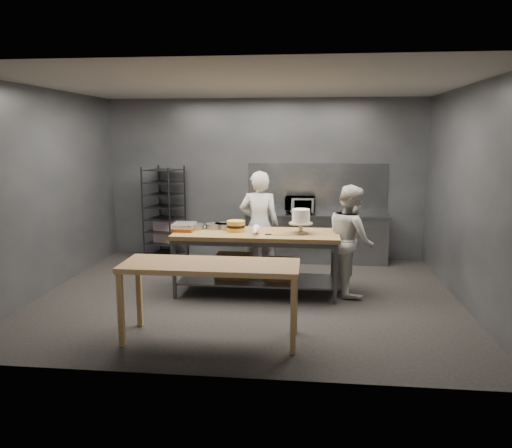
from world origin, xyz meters
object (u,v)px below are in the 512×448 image
Objects in this scene: frosted_cake_stand at (301,218)px; near_counter at (210,271)px; speed_rack at (164,214)px; chef_behind at (259,225)px; microwave at (300,205)px; chef_right at (351,240)px; work_table at (255,255)px; layer_cake at (236,226)px.

near_counter is at bearing -119.41° from frosted_cake_stand.
speed_rack is at bearing 142.98° from frosted_cake_stand.
near_counter is 2.57m from chef_behind.
near_counter is at bearing -103.70° from microwave.
chef_right is at bearing 48.12° from near_counter.
chef_right is at bearing 4.97° from work_table.
layer_cake is (-0.90, -1.99, -0.05)m from microwave.
chef_right reaches higher than near_counter.
layer_cake is (0.03, 1.79, 0.19)m from near_counter.
frosted_cake_stand is (0.67, -0.05, 0.57)m from work_table.
speed_rack is at bearing 135.25° from work_table.
near_counter is 1.14× the size of speed_rack.
layer_cake is (-0.95, 0.06, -0.15)m from frosted_cake_stand.
chef_behind is 1.56m from chef_right.
frosted_cake_stand is at bearing -37.02° from speed_rack.
near_counter is 2.02m from frosted_cake_stand.
speed_rack is 3.23× the size of microwave.
layer_cake is (-1.68, -0.11, 0.19)m from chef_right.
microwave reaches higher than near_counter.
work_table is at bearing -2.28° from layer_cake.
chef_right reaches higher than frosted_cake_stand.
chef_right is (1.41, -0.65, -0.07)m from chef_behind.
chef_right is at bearing -67.32° from microwave.
work_table is 2.14m from microwave.
frosted_cake_stand is at bearing 128.68° from chef_behind.
work_table is 0.83m from chef_behind.
work_table is 1.82m from near_counter.
microwave is 1.53× the size of frosted_cake_stand.
chef_right is (1.40, 0.12, 0.24)m from work_table.
speed_rack reaches higher than work_table.
chef_right is 6.04× the size of layer_cake.
microwave is 2.05m from frosted_cake_stand.
speed_rack reaches higher than frosted_cake_stand.
microwave reaches higher than work_table.
chef_right is at bearing -28.34° from speed_rack.
work_table is 4.43× the size of microwave.
near_counter is (-0.31, -1.78, 0.24)m from work_table.
chef_right is 0.82m from frosted_cake_stand.
near_counter is 5.64× the size of frosted_cake_stand.
chef_behind is 1.10m from frosted_cake_stand.
layer_cake is at bearing 176.61° from frosted_cake_stand.
work_table is at bearing 176.14° from frosted_cake_stand.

